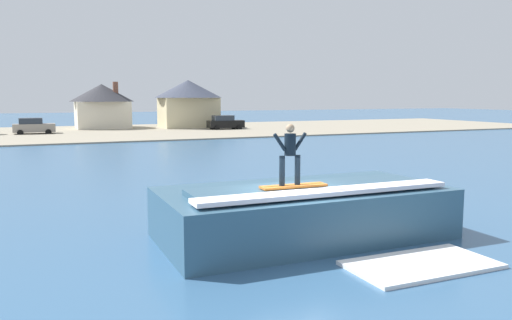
# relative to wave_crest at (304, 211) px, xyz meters

# --- Properties ---
(ground_plane) EXTENTS (260.00, 260.00, 0.00)m
(ground_plane) POSITION_rel_wave_crest_xyz_m (-0.78, -0.86, -0.79)
(ground_plane) COLOR #355C82
(wave_crest) EXTENTS (8.47, 4.14, 1.67)m
(wave_crest) POSITION_rel_wave_crest_xyz_m (0.00, 0.00, 0.00)
(wave_crest) COLOR #335870
(wave_crest) RESTS_ON ground_plane
(surfboard) EXTENTS (1.95, 0.51, 0.06)m
(surfboard) POSITION_rel_wave_crest_xyz_m (-0.66, -0.59, 0.91)
(surfboard) COLOR orange
(surfboard) RESTS_ON wave_crest
(surfer) EXTENTS (1.04, 0.32, 1.72)m
(surfer) POSITION_rel_wave_crest_xyz_m (-0.78, -0.57, 1.90)
(surfer) COLOR black
(surfer) RESTS_ON surfboard
(shoreline_bank) EXTENTS (120.00, 27.57, 0.13)m
(shoreline_bank) POSITION_rel_wave_crest_xyz_m (-0.78, 47.97, -0.72)
(shoreline_bank) COLOR gray
(shoreline_bank) RESTS_ON ground_plane
(car_near_shore) EXTENTS (4.31, 2.24, 1.86)m
(car_near_shore) POSITION_rel_wave_crest_xyz_m (-7.58, 47.84, 0.16)
(car_near_shore) COLOR gray
(car_near_shore) RESTS_ON ground_plane
(car_far_shore) EXTENTS (4.50, 2.07, 1.86)m
(car_far_shore) POSITION_rel_wave_crest_xyz_m (14.49, 46.87, 0.16)
(car_far_shore) COLOR black
(car_far_shore) RESTS_ON ground_plane
(house_gabled_white) EXTENTS (8.88, 8.88, 6.36)m
(house_gabled_white) POSITION_rel_wave_crest_xyz_m (11.31, 52.29, 2.94)
(house_gabled_white) COLOR beige
(house_gabled_white) RESTS_ON ground_plane
(house_small_cottage) EXTENTS (8.09, 8.09, 6.08)m
(house_small_cottage) POSITION_rel_wave_crest_xyz_m (0.64, 55.16, 2.47)
(house_small_cottage) COLOR beige
(house_small_cottage) RESTS_ON ground_plane
(whitewater_patch) EXTENTS (3.72, 1.95, 0.10)m
(whitewater_patch) POSITION_rel_wave_crest_xyz_m (1.40, -3.50, -0.74)
(whitewater_patch) COLOR white
(whitewater_patch) RESTS_ON ground_plane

